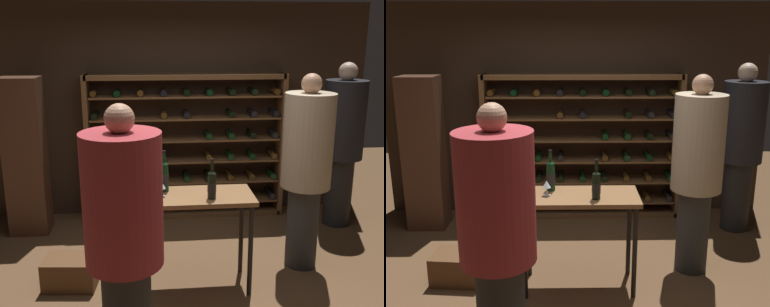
% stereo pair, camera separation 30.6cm
% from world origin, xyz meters
% --- Properties ---
extents(ground_plane, '(10.23, 10.23, 0.00)m').
position_xyz_m(ground_plane, '(0.00, 0.00, 0.00)').
color(ground_plane, brown).
extents(back_wall, '(4.86, 0.10, 2.68)m').
position_xyz_m(back_wall, '(0.00, 2.11, 1.34)').
color(back_wall, '#3D2B1E').
rests_on(back_wall, ground).
extents(wine_rack, '(2.48, 0.32, 1.83)m').
position_xyz_m(wine_rack, '(0.12, 1.90, 0.92)').
color(wine_rack, brown).
rests_on(wine_rack, ground).
extents(tasting_table, '(1.07, 0.50, 0.90)m').
position_xyz_m(tasting_table, '(0.02, 0.17, 0.78)').
color(tasting_table, brown).
rests_on(tasting_table, ground).
extents(person_guest_plum_blouse, '(0.48, 0.48, 1.94)m').
position_xyz_m(person_guest_plum_blouse, '(1.15, 0.46, 1.07)').
color(person_guest_plum_blouse, '#2F2F2F').
rests_on(person_guest_plum_blouse, ground).
extents(person_bystander_dark_jacket, '(0.49, 0.49, 1.99)m').
position_xyz_m(person_bystander_dark_jacket, '(1.93, 1.43, 1.09)').
color(person_bystander_dark_jacket, black).
rests_on(person_bystander_dark_jacket, ground).
extents(person_guest_khaki, '(0.52, 0.52, 1.88)m').
position_xyz_m(person_guest_khaki, '(-0.54, -0.85, 1.04)').
color(person_guest_khaki, '#282828').
rests_on(person_guest_khaki, ground).
extents(wine_crate, '(0.51, 0.39, 0.28)m').
position_xyz_m(wine_crate, '(-1.13, 0.27, 0.14)').
color(wine_crate, brown).
rests_on(wine_crate, ground).
extents(display_cabinet, '(0.44, 0.36, 1.84)m').
position_xyz_m(display_cabinet, '(-1.80, 1.57, 0.92)').
color(display_cabinet, '#4C2D1E').
rests_on(display_cabinet, ground).
extents(wine_bottle_red_label, '(0.08, 0.08, 0.38)m').
position_xyz_m(wine_bottle_red_label, '(-0.24, 0.29, 1.05)').
color(wine_bottle_red_label, black).
rests_on(wine_bottle_red_label, tasting_table).
extents(wine_bottle_green_slim, '(0.08, 0.08, 0.36)m').
position_xyz_m(wine_bottle_green_slim, '(0.16, 0.06, 1.03)').
color(wine_bottle_green_slim, black).
rests_on(wine_bottle_green_slim, tasting_table).
extents(wine_glass_stemmed_right, '(0.07, 0.07, 0.14)m').
position_xyz_m(wine_glass_stemmed_right, '(-0.27, 0.16, 1.00)').
color(wine_glass_stemmed_right, silver).
rests_on(wine_glass_stemmed_right, tasting_table).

